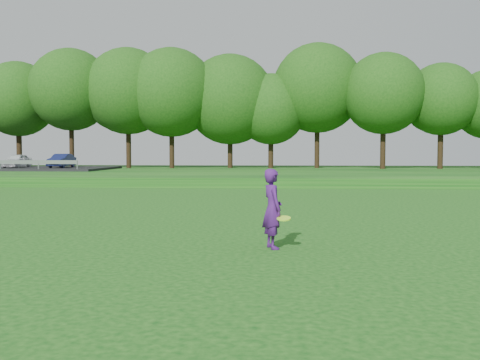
{
  "coord_description": "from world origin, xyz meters",
  "views": [
    {
      "loc": [
        2.78,
        -12.17,
        2.13
      ],
      "look_at": [
        1.65,
        3.54,
        1.3
      ],
      "focal_mm": 40.0,
      "sensor_mm": 36.0,
      "label": 1
    }
  ],
  "objects": [
    {
      "name": "berm",
      "position": [
        0.0,
        34.0,
        0.3
      ],
      "size": [
        130.0,
        30.0,
        0.6
      ],
      "primitive_type": "cube",
      "color": "#0D4411",
      "rests_on": "ground"
    },
    {
      "name": "ground",
      "position": [
        0.0,
        0.0,
        0.0
      ],
      "size": [
        140.0,
        140.0,
        0.0
      ],
      "primitive_type": "plane",
      "color": "#0D4411",
      "rests_on": "ground"
    },
    {
      "name": "walking_path",
      "position": [
        0.0,
        20.0,
        0.02
      ],
      "size": [
        130.0,
        1.6,
        0.04
      ],
      "primitive_type": "cube",
      "color": "gray",
      "rests_on": "ground"
    },
    {
      "name": "woman",
      "position": [
        2.66,
        -0.46,
        0.88
      ],
      "size": [
        0.72,
        0.77,
        1.76
      ],
      "color": "#471769",
      "rests_on": "ground"
    },
    {
      "name": "treeline",
      "position": [
        0.0,
        38.0,
        8.1
      ],
      "size": [
        104.0,
        7.0,
        15.0
      ],
      "primitive_type": null,
      "color": "#174610",
      "rests_on": "berm"
    }
  ]
}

